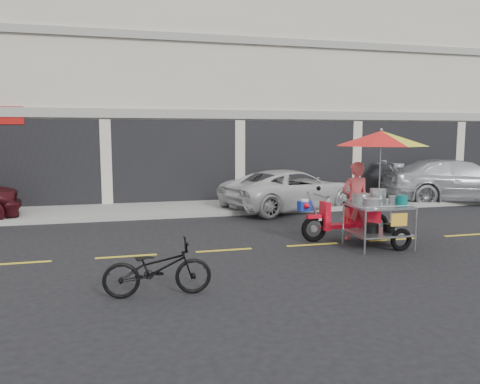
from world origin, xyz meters
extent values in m
plane|color=black|center=(0.00, 0.00, 0.00)|extent=(90.00, 90.00, 0.00)
cube|color=gray|center=(0.00, 5.50, 0.07)|extent=(45.00, 3.00, 0.15)
cube|color=beige|center=(0.00, 10.50, 4.00)|extent=(36.00, 8.00, 8.00)
cube|color=black|center=(0.00, 6.47, 1.45)|extent=(35.28, 0.06, 2.90)
cube|color=gray|center=(0.00, 6.45, 3.10)|extent=(36.00, 0.12, 0.30)
cube|color=gray|center=(0.00, 6.45, 5.60)|extent=(36.00, 0.12, 0.25)
cube|color=gold|center=(0.00, 0.00, 0.00)|extent=(42.00, 0.10, 0.01)
imported|color=silver|center=(1.26, 4.68, 0.65)|extent=(5.11, 3.58, 1.30)
imported|color=#B7BABE|center=(7.55, 4.70, 0.76)|extent=(5.62, 3.32, 1.53)
imported|color=black|center=(-3.57, -2.45, 0.43)|extent=(1.64, 0.62, 0.85)
torus|color=black|center=(0.14, 0.27, 0.30)|extent=(0.61, 0.12, 0.61)
torus|color=black|center=(1.74, 0.28, 0.30)|extent=(0.61, 0.12, 0.61)
cylinder|color=#9EA0A5|center=(0.14, 0.27, 0.30)|extent=(0.15, 0.06, 0.15)
cylinder|color=#9EA0A5|center=(1.74, 0.28, 0.30)|extent=(0.15, 0.06, 0.15)
cube|color=red|center=(0.14, 0.27, 0.58)|extent=(0.34, 0.13, 0.09)
cylinder|color=#9EA0A5|center=(0.14, 0.27, 0.74)|extent=(0.39, 0.06, 0.86)
cube|color=red|center=(0.41, 0.27, 0.58)|extent=(0.13, 0.36, 0.64)
cube|color=red|center=(0.89, 0.28, 0.34)|extent=(0.85, 0.30, 0.09)
cube|color=red|center=(1.37, 0.28, 0.58)|extent=(0.80, 0.28, 0.43)
cube|color=black|center=(1.26, 0.28, 0.83)|extent=(0.69, 0.26, 0.11)
cylinder|color=#9EA0A5|center=(0.27, 0.27, 1.06)|extent=(0.04, 0.59, 0.04)
sphere|color=black|center=(0.33, 0.49, 1.19)|extent=(0.11, 0.11, 0.11)
cylinder|color=white|center=(0.27, 0.27, 0.51)|extent=(0.13, 0.13, 0.05)
cube|color=navy|center=(-0.09, 0.27, 0.83)|extent=(0.28, 0.24, 0.21)
cylinder|color=white|center=(-0.09, 0.27, 0.96)|extent=(0.17, 0.17, 0.05)
cone|color=red|center=(-0.09, 0.09, 0.85)|extent=(0.19, 0.23, 0.19)
torus|color=black|center=(1.59, -0.94, 0.23)|extent=(0.49, 0.11, 0.49)
cylinder|color=#9EA0A5|center=(0.68, -1.05, 0.45)|extent=(0.04, 0.04, 0.90)
cylinder|color=#9EA0A5|center=(0.68, -0.10, 0.45)|extent=(0.04, 0.04, 0.90)
cylinder|color=#9EA0A5|center=(1.85, -1.05, 0.45)|extent=(0.04, 0.04, 0.90)
cylinder|color=#9EA0A5|center=(1.85, -0.09, 0.45)|extent=(0.04, 0.04, 0.90)
cube|color=#9EA0A5|center=(1.26, -0.57, 0.32)|extent=(1.17, 0.96, 0.03)
cube|color=#9EA0A5|center=(1.26, -0.57, 0.90)|extent=(1.17, 0.96, 0.04)
cylinder|color=#9EA0A5|center=(1.27, -1.05, 0.97)|extent=(1.17, 0.03, 0.03)
cylinder|color=#9EA0A5|center=(1.26, -0.09, 0.97)|extent=(1.17, 0.03, 0.03)
cylinder|color=#9EA0A5|center=(0.68, -0.58, 0.97)|extent=(0.03, 0.96, 0.03)
cylinder|color=#9EA0A5|center=(1.85, -0.57, 0.97)|extent=(0.03, 0.96, 0.03)
cylinder|color=#9EA0A5|center=(1.26, -0.09, 0.32)|extent=(0.05, 0.80, 0.04)
cylinder|color=#9EA0A5|center=(1.26, -0.09, 0.85)|extent=(0.05, 0.80, 0.04)
cube|color=gold|center=(1.43, -1.08, 0.69)|extent=(0.37, 0.02, 0.27)
cylinder|color=#B7B7BC|center=(0.94, -0.36, 1.03)|extent=(0.37, 0.37, 0.21)
cylinder|color=#B7B7BC|center=(1.37, -0.34, 1.07)|extent=(0.35, 0.35, 0.30)
cylinder|color=#B7B7BC|center=(1.67, -0.52, 1.00)|extent=(0.25, 0.25, 0.15)
cylinder|color=#B7B7BC|center=(1.00, -0.77, 1.00)|extent=(0.36, 0.36, 0.16)
cylinder|color=#09625D|center=(1.64, -0.84, 1.04)|extent=(0.24, 0.24, 0.23)
cylinder|color=black|center=(1.10, -0.57, 0.43)|extent=(0.30, 0.30, 0.19)
cylinder|color=black|center=(1.53, -0.57, 0.42)|extent=(0.26, 0.26, 0.17)
cylinder|color=#9EA0A5|center=(1.32, -0.47, 1.70)|extent=(0.03, 0.03, 1.59)
sphere|color=#9EA0A5|center=(1.32, -0.47, 2.52)|extent=(0.06, 0.06, 0.06)
imported|color=#CE4A4A|center=(1.15, 0.28, 0.90)|extent=(0.66, 0.44, 1.80)
camera|label=1|loc=(-4.06, -9.38, 2.43)|focal=35.00mm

